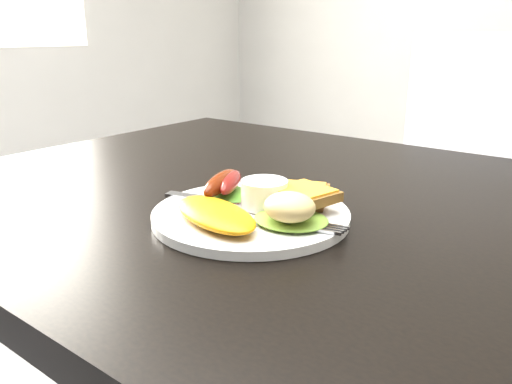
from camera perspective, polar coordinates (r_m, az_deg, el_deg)
dining_table at (r=0.67m, az=8.86°, el=-2.72°), size 1.20×0.80×0.04m
dining_chair at (r=1.69m, az=20.07°, el=-0.97°), size 0.52×0.52×0.05m
plate at (r=0.60m, az=-0.58°, el=-2.61°), size 0.24×0.24×0.01m
lettuce_left at (r=0.64m, az=-2.98°, el=-0.24°), size 0.08×0.07×0.01m
lettuce_right at (r=0.56m, az=4.01°, el=-3.14°), size 0.10×0.09×0.01m
omelette at (r=0.56m, az=-4.68°, el=-2.50°), size 0.15×0.10×0.02m
sausage_a at (r=0.63m, az=-4.03°, el=1.11°), size 0.06×0.10×0.02m
sausage_b at (r=0.63m, az=-2.91°, el=1.14°), size 0.06×0.09×0.02m
ramekin at (r=0.60m, az=0.96°, el=-0.18°), size 0.07×0.07×0.03m
toast_a at (r=0.63m, az=4.61°, el=-0.35°), size 0.10×0.10×0.01m
toast_b at (r=0.59m, az=5.39°, el=-0.39°), size 0.08×0.08×0.01m
potato_salad at (r=0.54m, az=3.85°, el=-1.70°), size 0.06×0.06×0.03m
fork at (r=0.61m, az=-2.90°, el=-1.27°), size 0.18×0.06×0.00m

